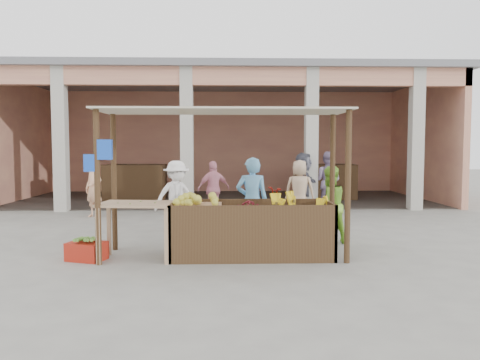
{
  "coord_description": "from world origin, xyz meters",
  "views": [
    {
      "loc": [
        0.08,
        -7.51,
        1.78
      ],
      "look_at": [
        0.35,
        1.2,
        1.17
      ],
      "focal_mm": 35.0,
      "sensor_mm": 36.0,
      "label": 1
    }
  ],
  "objects_px": {
    "fruit_stall": "(252,233)",
    "vendor_blue": "(252,198)",
    "motorcycle": "(255,208)",
    "red_crate": "(87,251)",
    "side_table": "(136,212)",
    "vendor_green": "(329,203)"
  },
  "relations": [
    {
      "from": "red_crate",
      "to": "vendor_blue",
      "type": "bearing_deg",
      "value": 41.07
    },
    {
      "from": "motorcycle",
      "to": "vendor_blue",
      "type": "bearing_deg",
      "value": 155.93
    },
    {
      "from": "side_table",
      "to": "vendor_blue",
      "type": "xyz_separation_m",
      "value": [
        1.9,
        1.07,
        0.09
      ]
    },
    {
      "from": "vendor_green",
      "to": "motorcycle",
      "type": "xyz_separation_m",
      "value": [
        -1.28,
        1.48,
        -0.28
      ]
    },
    {
      "from": "side_table",
      "to": "vendor_green",
      "type": "bearing_deg",
      "value": 25.12
    },
    {
      "from": "red_crate",
      "to": "vendor_green",
      "type": "distance_m",
      "value": 4.32
    },
    {
      "from": "motorcycle",
      "to": "vendor_green",
      "type": "bearing_deg",
      "value": -157.63
    },
    {
      "from": "side_table",
      "to": "motorcycle",
      "type": "height_order",
      "value": "motorcycle"
    },
    {
      "from": "red_crate",
      "to": "motorcycle",
      "type": "bearing_deg",
      "value": 62.01
    },
    {
      "from": "red_crate",
      "to": "vendor_blue",
      "type": "xyz_separation_m",
      "value": [
        2.68,
        1.09,
        0.71
      ]
    },
    {
      "from": "side_table",
      "to": "vendor_blue",
      "type": "distance_m",
      "value": 2.18
    },
    {
      "from": "side_table",
      "to": "vendor_green",
      "type": "height_order",
      "value": "vendor_green"
    },
    {
      "from": "vendor_blue",
      "to": "side_table",
      "type": "bearing_deg",
      "value": 33.19
    },
    {
      "from": "vendor_blue",
      "to": "vendor_green",
      "type": "xyz_separation_m",
      "value": [
        1.43,
        0.08,
        -0.1
      ]
    },
    {
      "from": "side_table",
      "to": "motorcycle",
      "type": "distance_m",
      "value": 3.35
    },
    {
      "from": "fruit_stall",
      "to": "vendor_blue",
      "type": "distance_m",
      "value": 1.05
    },
    {
      "from": "fruit_stall",
      "to": "vendor_blue",
      "type": "bearing_deg",
      "value": 86.31
    },
    {
      "from": "red_crate",
      "to": "side_table",
      "type": "bearing_deg",
      "value": 20.09
    },
    {
      "from": "vendor_green",
      "to": "side_table",
      "type": "bearing_deg",
      "value": -0.17
    },
    {
      "from": "fruit_stall",
      "to": "red_crate",
      "type": "height_order",
      "value": "fruit_stall"
    },
    {
      "from": "side_table",
      "to": "motorcycle",
      "type": "bearing_deg",
      "value": 58.12
    },
    {
      "from": "red_crate",
      "to": "motorcycle",
      "type": "distance_m",
      "value": 3.89
    }
  ]
}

